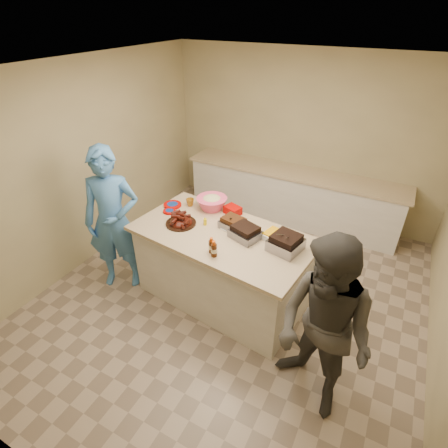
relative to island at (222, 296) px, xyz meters
The scene contains 20 objects.
room 0.13m from the island, 23.89° to the left, with size 4.50×5.00×2.70m, color tan, non-canonical shape.
back_counter 2.30m from the island, 86.88° to the left, with size 3.60×0.64×0.90m, color silver, non-canonical shape.
island is the anchor object (origin of this frame).
rib_platter 1.12m from the island, behind, with size 0.36×0.36×0.15m, color #431008, non-canonical shape.
pulled_pork_tray 1.00m from the island, 67.43° to the left, with size 0.30×0.22×0.09m, color #47230F.
brisket_tray 1.02m from the island, 10.14° to the left, with size 0.31×0.26×0.09m, color black.
roasting_pan 1.23m from the island, ahead, with size 0.31×0.31×0.13m, color gray.
coleslaw_bowl 1.14m from the island, 130.78° to the left, with size 0.39×0.39×0.27m, color #F14D78, non-canonical shape.
sausage_plate 1.00m from the island, 84.23° to the left, with size 0.31×0.31×0.05m, color silver.
mac_cheese_dish 1.17m from the island, 16.30° to the left, with size 0.32×0.23×0.09m, color #FDB606.
bbq_bottle_a 1.05m from the island, 79.35° to the right, with size 0.06×0.06×0.18m, color #3A1906.
bbq_bottle_b 1.07m from the island, 72.97° to the right, with size 0.06×0.06×0.19m, color #3A1906.
mustard_bottle 1.02m from the island, 165.09° to the left, with size 0.04×0.04×0.11m, color yellow.
sauce_bowl 1.01m from the island, 84.75° to the left, with size 0.14×0.04×0.14m, color silver.
plate_stack_large 1.34m from the island, 162.97° to the left, with size 0.23×0.23×0.03m, color #A90400.
plate_stack_small 1.28m from the island, behind, with size 0.16×0.16×0.02m, color #A90400.
plastic_cup 1.25m from the island, 150.34° to the left, with size 0.10×0.10×0.10m, color #976113.
basket_stack 1.08m from the island, 101.25° to the left, with size 0.20×0.15×0.10m, color #A90400.
guest_blue 1.37m from the island, 165.71° to the right, with size 0.69×1.90×0.45m, color #4683CB.
guest_gray 1.59m from the island, 29.96° to the right, with size 0.88×1.81×0.69m, color #4A4742.
Camera 1 is at (1.44, -2.97, 3.21)m, focal length 28.00 mm.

